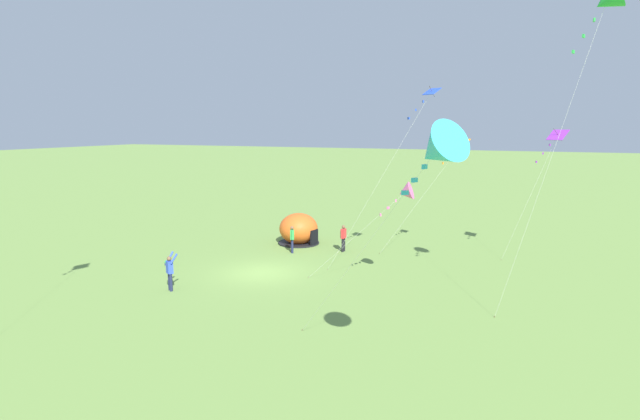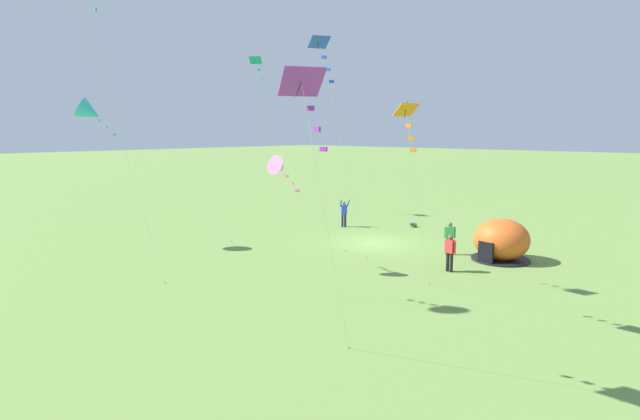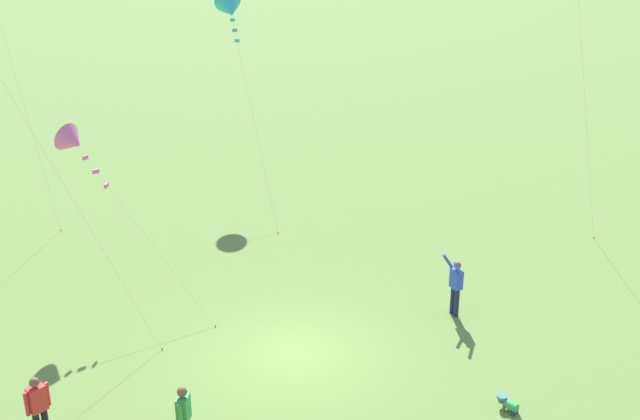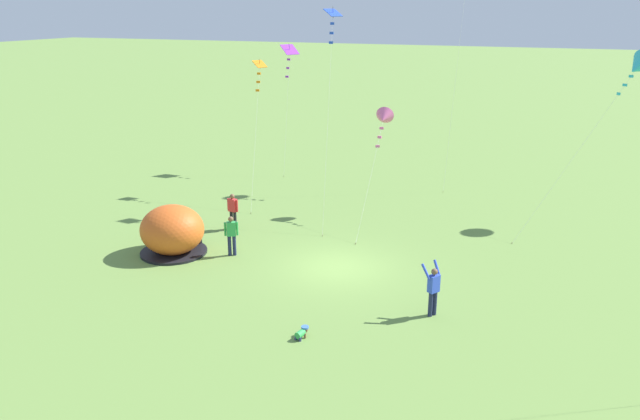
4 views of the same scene
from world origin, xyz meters
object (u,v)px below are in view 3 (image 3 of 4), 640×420
at_px(kite_cyan, 230,8).
at_px(kite_pink, 73,141).
at_px(person_near_tent, 38,407).
at_px(person_center_field, 184,417).
at_px(person_strolling, 456,284).
at_px(toddler_crawling, 508,404).

bearing_deg(kite_cyan, kite_pink, -163.23).
height_order(person_near_tent, person_center_field, same).
bearing_deg(kite_cyan, person_near_tent, -152.98).
bearing_deg(person_center_field, person_near_tent, 118.22).
xyz_separation_m(person_near_tent, person_center_field, (1.55, -2.89, 0.00)).
relative_size(person_strolling, kite_cyan, 0.23).
distance_m(person_center_field, kite_pink, 9.87).
height_order(person_center_field, kite_cyan, kite_cyan).
height_order(person_strolling, kite_cyan, kite_cyan).
xyz_separation_m(toddler_crawling, person_center_field, (-5.45, 5.25, 0.79)).
bearing_deg(kite_cyan, person_center_field, -143.10).
relative_size(person_center_field, kite_cyan, 0.21).
height_order(person_center_field, person_strolling, person_strolling).
relative_size(person_center_field, person_strolling, 0.91).
xyz_separation_m(person_near_tent, kite_cyan, (16.83, 8.58, 6.40)).
bearing_deg(person_near_tent, person_center_field, -61.78).
distance_m(person_strolling, kite_pink, 12.02).
relative_size(toddler_crawling, person_near_tent, 0.32).
distance_m(person_strolling, kite_cyan, 16.37).
relative_size(person_center_field, kite_pink, 0.31).
bearing_deg(kite_pink, person_near_tent, -137.39).
bearing_deg(person_near_tent, toddler_crawling, -49.31).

